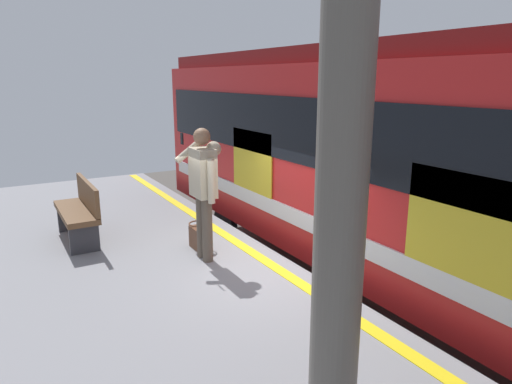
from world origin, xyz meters
The scene contains 10 objects.
ground_plane centered at (0.00, 0.00, 0.00)m, with size 23.56×23.56×0.00m, color #4C4742.
platform centered at (0.00, 2.03, 0.55)m, with size 13.07×4.07×1.11m, color gray.
safety_line centered at (0.00, 0.30, 1.11)m, with size 12.81×0.16×0.01m, color yellow.
track_rail_near centered at (0.00, -1.14, 0.08)m, with size 17.00×0.08×0.16m, color slate.
track_rail_far centered at (0.00, -2.57, 0.08)m, with size 17.00×0.08×0.16m, color slate.
train_carriage centered at (-0.46, -1.85, 2.42)m, with size 11.02×3.03×3.76m.
passenger centered at (0.48, 0.95, 2.15)m, with size 0.57×0.55×1.77m.
handbag centered at (0.88, 0.87, 1.28)m, with size 0.32×0.29×0.38m.
station_column centered at (-2.77, 1.45, 3.08)m, with size 0.33×0.33×3.95m, color #59544C.
bench centered at (2.08, 2.26, 1.59)m, with size 1.41×0.44×0.90m.
Camera 1 is at (-4.86, 3.28, 3.49)m, focal length 32.04 mm.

